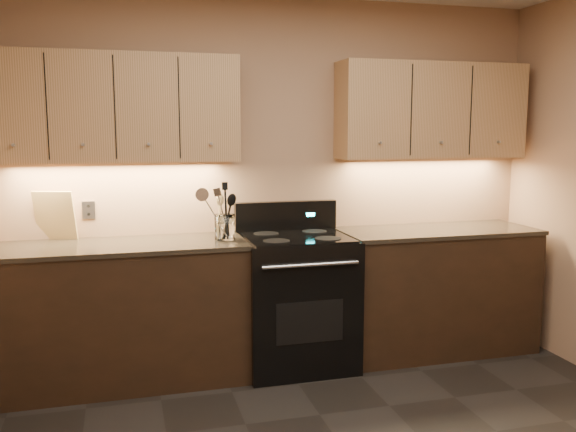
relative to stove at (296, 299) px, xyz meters
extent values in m
cube|color=#9E7B5D|center=(-0.08, 0.32, 0.82)|extent=(4.00, 0.04, 2.60)
cube|color=black|center=(-1.18, 0.02, -0.03)|extent=(1.60, 0.60, 0.90)
cube|color=#3C3326|center=(-1.18, 0.02, 0.44)|extent=(1.62, 0.62, 0.03)
cube|color=black|center=(1.10, 0.02, -0.03)|extent=(1.44, 0.60, 0.90)
cube|color=#3C3326|center=(1.10, 0.02, 0.44)|extent=(1.46, 0.62, 0.03)
cube|color=black|center=(0.00, -0.01, -0.02)|extent=(0.76, 0.65, 0.92)
cube|color=black|center=(0.00, -0.01, 0.45)|extent=(0.70, 0.60, 0.01)
cube|color=black|center=(0.00, 0.28, 0.55)|extent=(0.76, 0.07, 0.22)
cube|color=#19E5F2|center=(0.18, 0.24, 0.56)|extent=(0.06, 0.00, 0.03)
cylinder|color=silver|center=(0.00, -0.35, 0.32)|extent=(0.65, 0.02, 0.02)
cube|color=black|center=(0.00, -0.33, -0.07)|extent=(0.46, 0.00, 0.28)
cylinder|color=black|center=(-0.18, -0.16, 0.45)|extent=(0.18, 0.18, 0.00)
cylinder|color=black|center=(0.18, -0.16, 0.45)|extent=(0.18, 0.18, 0.00)
cylinder|color=black|center=(-0.18, 0.14, 0.45)|extent=(0.18, 0.18, 0.00)
cylinder|color=black|center=(0.18, 0.14, 0.45)|extent=(0.18, 0.18, 0.00)
cube|color=tan|center=(-1.18, 0.17, 1.32)|extent=(1.60, 0.30, 0.70)
cube|color=tan|center=(1.10, 0.17, 1.32)|extent=(1.44, 0.30, 0.70)
cube|color=#B2B5BA|center=(-1.38, 0.31, 0.64)|extent=(0.08, 0.01, 0.12)
cylinder|color=white|center=(-0.50, -0.01, 0.54)|extent=(0.15, 0.15, 0.17)
cylinder|color=white|center=(-0.50, -0.01, 0.46)|extent=(0.13, 0.13, 0.02)
cube|color=tan|center=(-1.59, 0.27, 0.62)|extent=(0.28, 0.17, 0.33)
camera|label=1|loc=(-1.15, -4.00, 1.19)|focal=38.00mm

